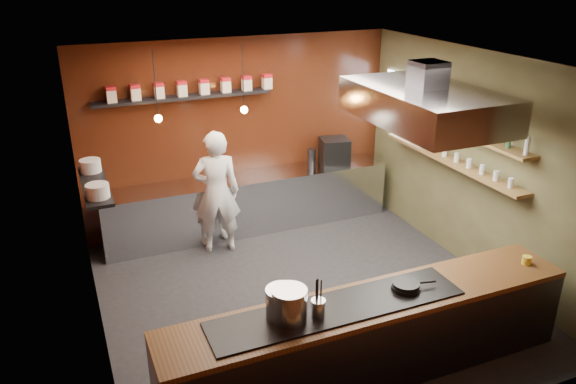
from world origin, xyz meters
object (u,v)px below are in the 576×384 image
extractor_hood (425,104)px  chef (217,192)px  stockpot_small (283,303)px  stockpot_large (289,305)px  espresso_machine (334,152)px

extractor_hood → chef: 3.27m
chef → stockpot_small: bearing=96.6°
extractor_hood → stockpot_small: 2.90m
stockpot_large → espresso_machine: size_ratio=0.75×
stockpot_large → espresso_machine: bearing=57.3°
stockpot_small → espresso_machine: 4.43m
extractor_hood → chef: bearing=133.4°
stockpot_large → espresso_machine: 4.46m
stockpot_large → chef: bearing=85.6°
stockpot_small → chef: 3.24m
extractor_hood → stockpot_large: 2.89m
extractor_hood → stockpot_large: bearing=-151.4°
stockpot_small → espresso_machine: (2.45, 3.69, 0.03)m
stockpot_large → chef: chef is taller
extractor_hood → stockpot_small: bearing=-153.2°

